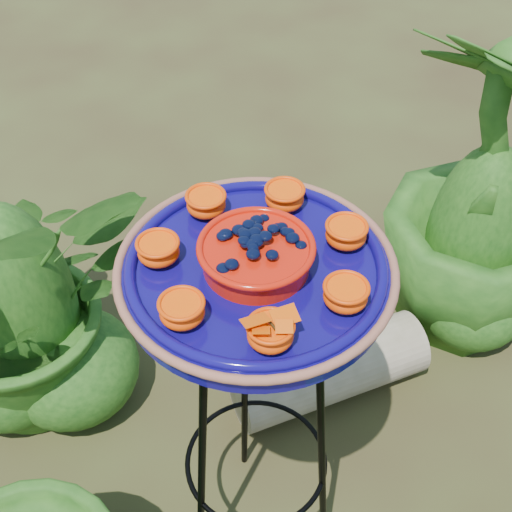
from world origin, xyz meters
The scene contains 6 objects.
ground_plane centered at (0.00, 0.00, 0.00)m, with size 20.00×20.00×0.00m, color #332516.
tripod_stand centered at (-0.07, -0.03, 0.54)m, with size 0.33×0.35×0.89m.
feeder_dish centered at (-0.07, -0.03, 0.93)m, with size 0.47×0.47×0.11m.
driftwood_log centered at (0.22, 0.33, 0.09)m, with size 0.19×0.19×0.56m, color tan.
shrub_back_left centered at (-0.59, 0.52, 0.39)m, with size 0.70×0.61×0.78m, color #194412.
shrub_back_right centered at (0.71, 0.56, 0.50)m, with size 0.56×0.56×1.00m, color #194412.
Camera 1 is at (-0.23, -0.84, 1.76)m, focal length 50.00 mm.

